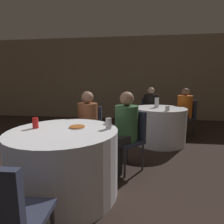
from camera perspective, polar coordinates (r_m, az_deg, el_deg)
name	(u,v)px	position (r m, az deg, el deg)	size (l,w,h in m)	color
ground_plane	(54,192)	(2.35, -18.55, -23.47)	(16.00, 16.00, 0.00)	#332621
wall_back	(108,79)	(6.27, -1.42, 10.76)	(16.00, 0.06, 2.80)	gray
table_near	(65,162)	(2.14, -15.12, -15.34)	(1.21, 1.21, 0.75)	silver
table_far	(159,125)	(3.85, 15.10, -4.17)	(1.09, 1.09, 0.75)	silver
chair_near_south	(1,218)	(1.29, -32.43, -27.15)	(0.42, 0.42, 0.86)	#2D3347
chair_near_north	(90,127)	(2.99, -7.30, -4.97)	(0.41, 0.42, 0.86)	#2D3347
chair_near_northeast	(131,134)	(2.60, 6.23, -7.20)	(0.57, 0.57, 0.86)	#2D3347
chair_far_northeast	(186,114)	(4.57, 23.10, -0.63)	(0.56, 0.56, 0.86)	#2D3347
chair_far_north	(149,111)	(4.73, 12.12, 0.24)	(0.45, 0.45, 0.86)	#2D3347
person_black_shirt	(151,110)	(4.57, 12.57, 0.77)	(0.37, 0.51, 1.15)	#33384C
person_orange_shirt	(182,112)	(4.43, 22.03, -0.07)	(0.48, 0.47, 1.14)	black
person_floral_shirt	(87,127)	(2.83, -8.25, -4.85)	(0.32, 0.50, 1.13)	#282828
person_green_jacket	(123,132)	(2.48, 3.49, -6.60)	(0.47, 0.46, 1.14)	#282828
pizza_plate_near	(77,127)	(2.08, -11.29, -4.79)	(0.21, 0.21, 0.02)	white
soda_can_silver	(109,123)	(1.98, -1.13, -3.77)	(0.07, 0.07, 0.12)	silver
soda_can_red	(35,123)	(2.19, -23.74, -3.30)	(0.07, 0.07, 0.12)	red
bottle_far	(157,103)	(3.82, 14.40, 2.99)	(0.09, 0.09, 0.21)	white
cup_far	(167,108)	(3.41, 17.63, 1.13)	(0.07, 0.07, 0.09)	silver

